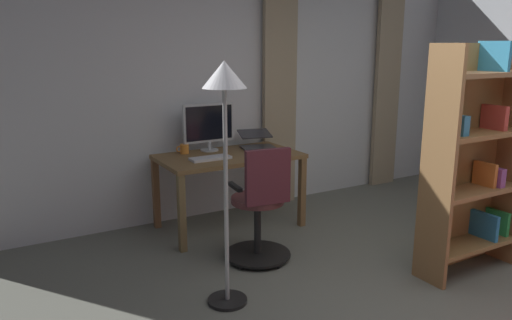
% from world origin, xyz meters
% --- Properties ---
extents(ground_plane, '(7.62, 7.62, 0.00)m').
position_xyz_m(ground_plane, '(0.00, 0.00, 0.00)').
color(ground_plane, slate).
extents(back_room_partition, '(5.86, 0.10, 2.74)m').
position_xyz_m(back_room_partition, '(0.00, -2.78, 1.37)').
color(back_room_partition, silver).
rests_on(back_room_partition, ground).
extents(curtain_left_panel, '(0.38, 0.06, 2.50)m').
position_xyz_m(curtain_left_panel, '(-2.00, -2.67, 1.25)').
color(curtain_left_panel, tan).
rests_on(curtain_left_panel, ground).
extents(curtain_right_panel, '(0.41, 0.06, 2.50)m').
position_xyz_m(curtain_right_panel, '(-0.40, -2.67, 1.25)').
color(curtain_right_panel, tan).
rests_on(curtain_right_panel, ground).
extents(desk, '(1.35, 0.76, 0.74)m').
position_xyz_m(desk, '(0.45, -2.25, 0.64)').
color(desk, brown).
rests_on(desk, ground).
extents(office_chair, '(0.56, 0.56, 0.99)m').
position_xyz_m(office_chair, '(0.59, -1.39, 0.46)').
color(office_chair, black).
rests_on(office_chair, ground).
extents(computer_monitor, '(0.54, 0.18, 0.47)m').
position_xyz_m(computer_monitor, '(0.53, -2.51, 1.00)').
color(computer_monitor, '#B7BCC1').
rests_on(computer_monitor, desk).
extents(computer_keyboard, '(0.38, 0.15, 0.02)m').
position_xyz_m(computer_keyboard, '(0.69, -2.14, 0.75)').
color(computer_keyboard, silver).
rests_on(computer_keyboard, desk).
extents(laptop, '(0.40, 0.42, 0.17)m').
position_xyz_m(laptop, '(0.05, -2.39, 0.79)').
color(laptop, '#333338').
rests_on(laptop, desk).
extents(computer_mouse, '(0.06, 0.10, 0.04)m').
position_xyz_m(computer_mouse, '(-0.08, -2.03, 0.76)').
color(computer_mouse, '#232328').
rests_on(computer_mouse, desk).
extents(cell_phone_by_monitor, '(0.08, 0.15, 0.01)m').
position_xyz_m(cell_phone_by_monitor, '(0.25, -2.02, 0.74)').
color(cell_phone_by_monitor, black).
rests_on(cell_phone_by_monitor, desk).
extents(mug_coffee, '(0.13, 0.09, 0.09)m').
position_xyz_m(mug_coffee, '(0.80, -2.50, 0.78)').
color(mug_coffee, orange).
rests_on(mug_coffee, desk).
extents(bookshelf, '(0.90, 0.30, 1.80)m').
position_xyz_m(bookshelf, '(-0.77, -0.48, 0.90)').
color(bookshelf, '#976C40').
rests_on(bookshelf, ground).
extents(piano_keyboard, '(1.12, 0.45, 0.77)m').
position_xyz_m(piano_keyboard, '(-2.08, -1.14, 0.70)').
color(piano_keyboard, black).
rests_on(piano_keyboard, ground).
extents(floor_lamp, '(0.29, 0.29, 1.68)m').
position_xyz_m(floor_lamp, '(1.14, -0.93, 1.36)').
color(floor_lamp, black).
rests_on(floor_lamp, ground).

